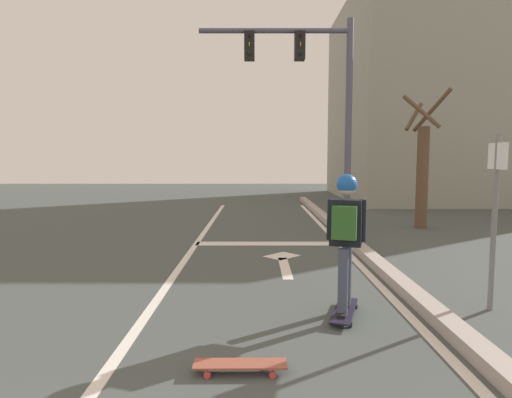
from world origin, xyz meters
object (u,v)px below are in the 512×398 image
Objects in this scene: skater at (345,227)px; traffic_signal_mast at (310,83)px; street_sign_post at (495,196)px; roadside_tree at (422,169)px; skateboard at (344,310)px; spare_skateboard at (239,365)px.

traffic_signal_mast reaches higher than skater.
street_sign_post is 0.59× the size of roadside_tree.
roadside_tree is (1.45, 6.00, 0.17)m from street_sign_post.
roadside_tree is at bearing 10.45° from traffic_signal_mast.
spare_skateboard is at bearing -130.99° from skateboard.
skater is (-0.01, -0.02, 0.96)m from skateboard.
spare_skateboard is (-1.13, -1.30, 0.00)m from skateboard.
skateboard is 0.26× the size of roadside_tree.
street_sign_post reaches higher than spare_skateboard.
roadside_tree reaches higher than street_sign_post.
street_sign_post is 6.17m from roadside_tree.
spare_skateboard is at bearing -101.48° from traffic_signal_mast.
traffic_signal_mast reaches higher than roadside_tree.
roadside_tree is (3.20, 6.21, 1.45)m from skateboard.
skateboard is at bearing -92.92° from traffic_signal_mast.
roadside_tree is (2.92, 0.54, -2.03)m from traffic_signal_mast.
traffic_signal_mast is 1.43× the size of roadside_tree.
skater is 0.30× the size of traffic_signal_mast.
skateboard is 1.16× the size of spare_skateboard.
street_sign_post is at bearing 6.77° from skateboard.
roadside_tree is (4.33, 7.50, 1.44)m from spare_skateboard.
street_sign_post reaches higher than skater.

